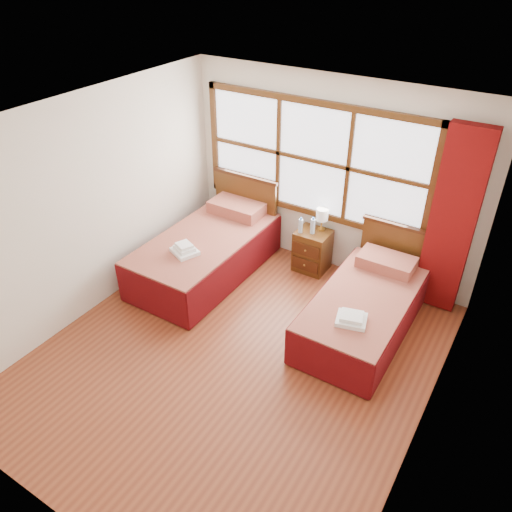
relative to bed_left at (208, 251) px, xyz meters
The scene contains 15 objects.
floor 1.76m from the bed_left, 43.92° to the right, with size 4.50×4.50×0.00m, color brown.
ceiling 2.85m from the bed_left, 43.92° to the right, with size 4.50×4.50×0.00m, color white.
wall_back 1.89m from the bed_left, 40.32° to the left, with size 4.00×4.00×0.00m, color silver.
wall_left 1.72m from the bed_left, 122.37° to the right, with size 4.50×4.50×0.00m, color silver.
wall_right 3.59m from the bed_left, 20.25° to the right, with size 4.50×4.50×0.00m, color silver.
window 1.84m from the bed_left, 45.68° to the left, with size 3.16×0.06×1.56m.
curtain 3.10m from the bed_left, 17.83° to the left, with size 0.50×0.16×2.30m, color maroon.
bed_left is the anchor object (origin of this frame).
bed_right 2.25m from the bed_left, ahead, with size 0.99×2.01×0.96m.
nightstand 1.42m from the bed_left, 34.20° to the left, with size 0.44×0.44×0.59m.
towels_left 0.59m from the bed_left, 86.41° to the right, with size 0.40×0.38×0.13m.
towels_right 2.37m from the bed_left, 13.55° to the right, with size 0.37×0.34×0.09m.
lamp 1.61m from the bed_left, 36.56° to the left, with size 0.16×0.16×0.31m.
bottle_near 1.29m from the bed_left, 34.29° to the left, with size 0.06×0.06×0.22m.
bottle_far 1.45m from the bed_left, 33.14° to the left, with size 0.06×0.06×0.24m.
Camera 1 is at (2.33, -3.31, 3.97)m, focal length 35.00 mm.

